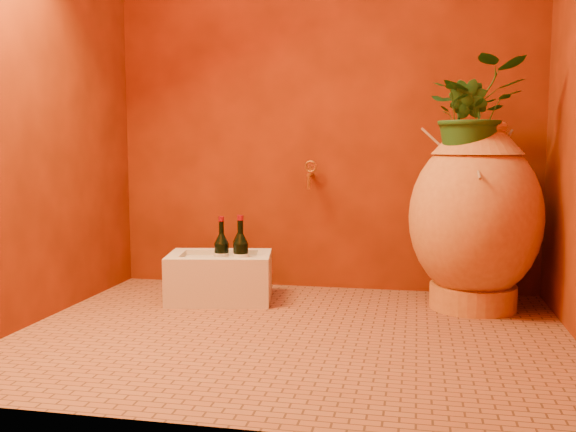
% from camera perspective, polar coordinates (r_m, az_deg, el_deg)
% --- Properties ---
extents(floor, '(2.50, 2.50, 0.00)m').
position_cam_1_polar(floor, '(2.97, 0.27, -10.44)').
color(floor, brown).
rests_on(floor, ground).
extents(wall_back, '(2.50, 0.02, 2.50)m').
position_cam_1_polar(wall_back, '(3.85, 3.21, 12.17)').
color(wall_back, '#561B04').
rests_on(wall_back, ground).
extents(wall_left, '(0.02, 2.00, 2.50)m').
position_cam_1_polar(wall_left, '(3.34, -21.80, 12.64)').
color(wall_left, '#561B04').
rests_on(wall_left, ground).
extents(amphora, '(0.73, 0.73, 0.98)m').
position_cam_1_polar(amphora, '(3.47, 16.31, -0.07)').
color(amphora, '#C68138').
rests_on(amphora, floor).
extents(stone_basin, '(0.62, 0.48, 0.26)m').
position_cam_1_polar(stone_basin, '(3.57, -6.08, -5.52)').
color(stone_basin, beige).
rests_on(stone_basin, floor).
extents(wine_bottle_a, '(0.08, 0.08, 0.33)m').
position_cam_1_polar(wine_bottle_a, '(3.57, -4.28, -3.32)').
color(wine_bottle_a, black).
rests_on(wine_bottle_a, stone_basin).
extents(wine_bottle_b, '(0.08, 0.08, 0.34)m').
position_cam_1_polar(wine_bottle_b, '(3.44, -4.21, -3.60)').
color(wine_bottle_b, black).
rests_on(wine_bottle_b, stone_basin).
extents(wine_bottle_c, '(0.08, 0.08, 0.33)m').
position_cam_1_polar(wine_bottle_c, '(3.50, -5.92, -3.52)').
color(wine_bottle_c, black).
rests_on(wine_bottle_c, stone_basin).
extents(wall_tap, '(0.07, 0.15, 0.17)m').
position_cam_1_polar(wall_tap, '(3.76, 1.97, 3.80)').
color(wall_tap, '#B17A28').
rests_on(wall_tap, wall_back).
extents(plant_main, '(0.58, 0.53, 0.54)m').
position_cam_1_polar(plant_main, '(3.43, 16.14, 8.85)').
color(plant_main, '#1A491A').
rests_on(plant_main, amphora).
extents(plant_side, '(0.30, 0.30, 0.43)m').
position_cam_1_polar(plant_side, '(3.41, 15.50, 7.93)').
color(plant_side, '#1A491A').
rests_on(plant_side, amphora).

